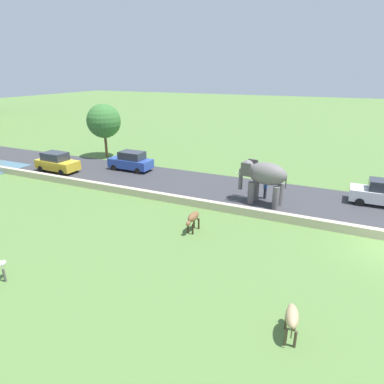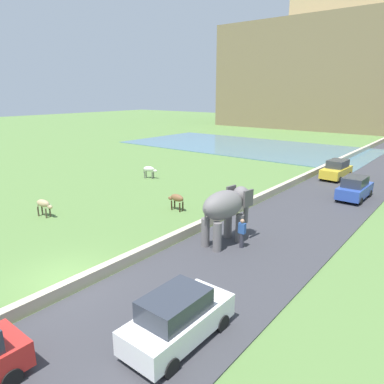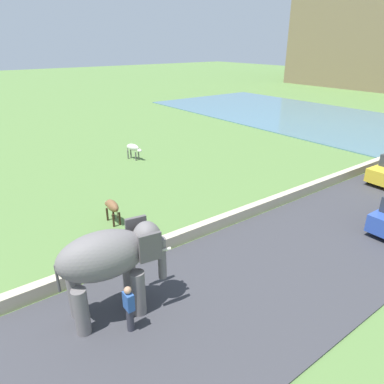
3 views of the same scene
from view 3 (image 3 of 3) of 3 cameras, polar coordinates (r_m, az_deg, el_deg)
The scene contains 7 objects.
road_surface at distance 19.14m, azimuth 26.28°, elevation -4.14°, with size 7.00×120.00×0.06m, color #38383D.
barrier_wall at distance 19.26m, azimuth 13.72°, elevation -1.30°, with size 0.40×110.00×0.54m, color beige.
lake at distance 44.46m, azimuth 16.55°, elevation 11.94°, with size 36.00×18.00×0.08m, color slate.
elephant at distance 11.02m, azimuth -13.04°, elevation -10.54°, with size 1.79×3.56×2.99m.
person_beside_elephant at distance 10.99m, azimuth -10.13°, elevation -18.02°, with size 0.36×0.22×1.63m.
cow_white at distance 26.29m, azimuth -9.47°, elevation 7.00°, with size 1.42×0.78×1.15m.
cow_brown at distance 17.13m, azimuth -12.83°, elevation -2.30°, with size 1.40×0.49×1.15m.
Camera 3 is at (12.04, 4.12, 8.06)m, focal length 32.94 mm.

